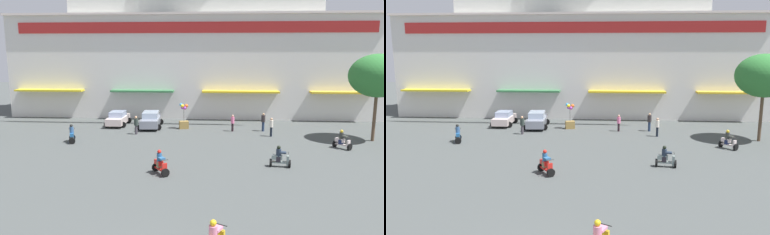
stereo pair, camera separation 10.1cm
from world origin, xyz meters
TOP-DOWN VIEW (x-y plane):
  - ground_plane at (0.00, 13.00)m, footprint 128.00×128.00m
  - colonial_building at (-0.00, 35.75)m, footprint 42.16×15.83m
  - plaza_tree_1 at (16.03, 21.05)m, footprint 4.64×4.58m
  - parked_car_0 at (-7.37, 25.97)m, footprint 2.24×3.89m
  - parked_car_1 at (-3.82, 25.19)m, footprint 2.56×4.61m
  - scooter_rider_0 at (12.61, 18.28)m, footprint 1.31×1.41m
  - scooter_rider_3 at (-0.63, 11.23)m, footprint 1.27×1.48m
  - scooter_rider_4 at (-9.28, 18.67)m, footprint 1.01×1.56m
  - scooter_rider_5 at (7.00, 13.20)m, footprint 1.40×0.68m
  - pedestrian_0 at (7.18, 24.26)m, footprint 0.55×0.55m
  - pedestrian_1 at (-4.59, 22.05)m, footprint 0.52×0.52m
  - pedestrian_2 at (7.63, 22.07)m, footprint 0.32×0.32m
  - pedestrian_3 at (4.27, 23.97)m, footprint 0.46×0.46m
  - balloon_vendor_cart at (-0.47, 24.88)m, footprint 1.02×0.83m

SIDE VIEW (x-z plane):
  - ground_plane at x=0.00m, z-range 0.00..0.00m
  - scooter_rider_5 at x=7.00m, z-range -0.13..1.31m
  - scooter_rider_0 at x=12.61m, z-range -0.15..1.35m
  - scooter_rider_3 at x=-0.63m, z-range -0.14..1.39m
  - scooter_rider_4 at x=-9.28m, z-range -0.14..1.43m
  - parked_car_0 at x=-7.37m, z-range 0.00..1.48m
  - parked_car_1 at x=-3.82m, z-range 0.00..1.59m
  - pedestrian_3 at x=4.27m, z-range 0.11..1.71m
  - pedestrian_1 at x=-4.59m, z-range 0.11..1.80m
  - pedestrian_2 at x=7.63m, z-range 0.13..1.83m
  - pedestrian_0 at x=7.18m, z-range 0.12..1.86m
  - balloon_vendor_cart at x=-0.47m, z-range -0.21..2.33m
  - plaza_tree_1 at x=16.03m, z-range 1.86..9.19m
  - colonial_building at x=0.00m, z-range -1.22..19.81m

